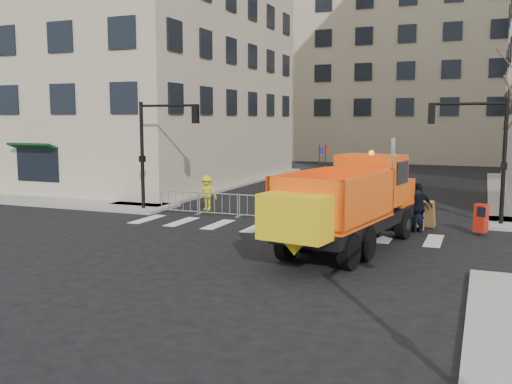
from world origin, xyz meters
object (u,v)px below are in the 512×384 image
at_px(plow_truck, 348,201).
at_px(worker, 207,193).
at_px(cop_a, 416,211).
at_px(cop_c, 419,208).
at_px(cop_b, 398,210).
at_px(newspaper_box, 481,218).

height_order(plow_truck, worker, plow_truck).
bearing_deg(cop_a, cop_c, 178.21).
xyz_separation_m(cop_b, newspaper_box, (3.17, 0.20, -0.18)).
bearing_deg(newspaper_box, cop_c, -150.61).
relative_size(cop_c, newspaper_box, 1.82).
bearing_deg(cop_c, plow_truck, 34.06).
xyz_separation_m(cop_b, cop_c, (0.81, 0.00, 0.12)).
xyz_separation_m(plow_truck, newspaper_box, (4.30, 4.41, -1.03)).
bearing_deg(cop_a, cop_b, -1.79).
xyz_separation_m(cop_a, newspaper_box, (2.44, 0.20, -0.18)).
height_order(plow_truck, newspaper_box, plow_truck).
bearing_deg(cop_c, newspaper_box, 153.63).
bearing_deg(newspaper_box, cop_a, -150.77).
bearing_deg(plow_truck, cop_c, -14.93).
xyz_separation_m(cop_a, worker, (-10.01, 1.08, 0.12)).
height_order(plow_truck, cop_c, plow_truck).
distance_m(cop_b, cop_c, 0.82).
distance_m(cop_c, worker, 10.15).
height_order(worker, newspaper_box, worker).
height_order(cop_a, worker, worker).
xyz_separation_m(cop_b, worker, (-9.28, 1.08, 0.12)).
bearing_deg(worker, newspaper_box, -2.95).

